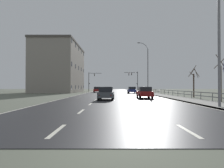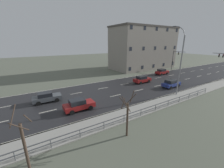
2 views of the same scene
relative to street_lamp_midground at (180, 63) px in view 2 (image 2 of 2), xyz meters
The scene contains 13 objects.
ground_plane 13.47m from the street_lamp_midground, 127.67° to the left, with size 160.00×160.00×0.12m.
road_asphalt_strip 23.59m from the street_lamp_midground, 109.01° to the left, with size 14.00×120.00×0.03m.
guardrail 15.35m from the street_lamp_midground, 80.56° to the right, with size 0.07×39.06×1.00m.
street_lamp_midground is the anchor object (origin of this frame).
traffic_signal_left 24.80m from the street_lamp_midground, 126.40° to the left, with size 4.15×0.36×6.21m.
car_mid_centre 17.44m from the street_lamp_midground, 101.55° to the right, with size 1.87×4.12×1.57m.
car_distant 16.92m from the street_lamp_midground, 137.74° to the left, with size 1.93×4.15×1.57m.
car_far_right 6.46m from the street_lamp_midground, 137.13° to the left, with size 1.92×4.15×1.57m.
car_near_left 9.93m from the street_lamp_midground, behind, with size 1.86×4.11×1.57m.
car_near_right 22.07m from the street_lamp_midground, 113.35° to the right, with size 1.97×4.17×1.57m.
brick_building 26.58m from the street_lamp_midground, 149.40° to the left, with size 10.79×22.52×13.79m.
bare_tree_near 23.10m from the street_lamp_midground, 80.56° to the right, with size 1.24×1.28×5.05m.
bare_tree_mid 15.22m from the street_lamp_midground, 72.80° to the right, with size 1.43×1.48×4.87m.
Camera 2 is at (21.04, 16.80, 8.94)m, focal length 22.20 mm.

